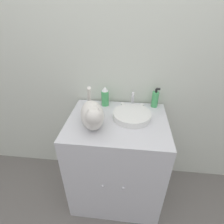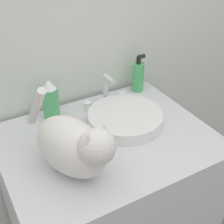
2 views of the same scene
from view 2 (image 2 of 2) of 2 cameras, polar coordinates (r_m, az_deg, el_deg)
name	(u,v)px [view 2 (image 2 of 2)]	position (r m, az deg, el deg)	size (l,w,h in m)	color
wall_back	(63,8)	(1.25, -8.99, 18.34)	(6.00, 0.05, 2.50)	silver
vanity_cabinet	(108,215)	(1.45, -0.75, -18.29)	(0.76, 0.61, 0.86)	silver
sink_basin	(125,118)	(1.21, 2.42, -1.13)	(0.29, 0.29, 0.05)	white
faucet	(106,93)	(1.30, -1.10, 3.51)	(0.20, 0.08, 0.15)	silver
cat	(74,146)	(0.96, -6.98, -6.10)	(0.24, 0.39, 0.25)	silver
soap_bottle	(138,76)	(1.41, 4.76, 6.55)	(0.06, 0.05, 0.17)	#4CB266
spray_bottle	(50,100)	(1.23, -11.18, 2.14)	(0.06, 0.06, 0.17)	#4CB266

